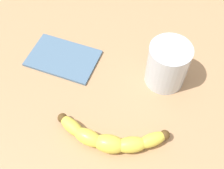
# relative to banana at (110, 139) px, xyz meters

# --- Properties ---
(wooden_tabletop) EXTENTS (1.20, 1.20, 0.03)m
(wooden_tabletop) POSITION_rel_banana_xyz_m (0.04, -0.11, -0.03)
(wooden_tabletop) COLOR tan
(wooden_tabletop) RESTS_ON ground
(banana) EXTENTS (0.22, 0.07, 0.03)m
(banana) POSITION_rel_banana_xyz_m (0.00, 0.00, 0.00)
(banana) COLOR #DFCF47
(banana) RESTS_ON wooden_tabletop
(smoothie_glass) EXTENTS (0.09, 0.09, 0.10)m
(smoothie_glass) POSITION_rel_banana_xyz_m (-0.09, -0.16, 0.03)
(smoothie_glass) COLOR silver
(smoothie_glass) RESTS_ON wooden_tabletop
(folded_napkin) EXTENTS (0.17, 0.13, 0.01)m
(folded_napkin) POSITION_rel_banana_xyz_m (0.14, -0.18, -0.01)
(folded_napkin) COLOR slate
(folded_napkin) RESTS_ON wooden_tabletop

